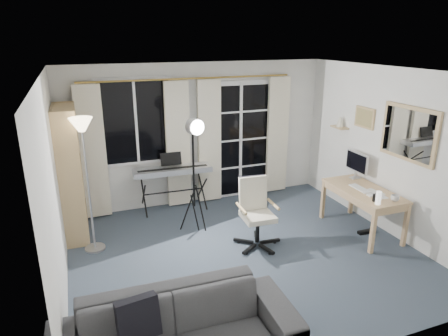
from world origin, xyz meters
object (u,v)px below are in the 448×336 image
(monitor, at_px, (357,163))
(mug, at_px, (395,197))
(desk, at_px, (363,195))
(keyboard_piano, at_px, (173,171))
(office_chair, at_px, (255,206))
(torchiere_lamp, at_px, (83,146))
(sofa, at_px, (176,325))
(bookshelf, at_px, (69,177))
(studio_light, at_px, (195,140))

(monitor, relative_size, mug, 4.39)
(desk, relative_size, mug, 11.46)
(keyboard_piano, distance_m, office_chair, 1.67)
(mug, bearing_deg, office_chair, 156.71)
(torchiere_lamp, xyz_separation_m, keyboard_piano, (1.33, 0.86, -0.78))
(mug, xyz_separation_m, sofa, (-3.31, -1.03, -0.30))
(bookshelf, xyz_separation_m, keyboard_piano, (1.57, 0.31, -0.20))
(desk, height_order, monitor, monitor)
(bookshelf, relative_size, desk, 1.51)
(bookshelf, height_order, sofa, bookshelf)
(monitor, bearing_deg, sofa, -149.03)
(bookshelf, distance_m, studio_light, 1.86)
(torchiere_lamp, height_order, office_chair, torchiere_lamp)
(keyboard_piano, relative_size, mug, 11.74)
(mug, bearing_deg, keyboard_piano, 138.88)
(bookshelf, distance_m, mug, 4.52)
(keyboard_piano, bearing_deg, bookshelf, -166.05)
(keyboard_piano, xyz_separation_m, mug, (2.53, -2.21, 0.02))
(torchiere_lamp, bearing_deg, bookshelf, 113.56)
(office_chair, relative_size, mug, 8.75)
(office_chair, xyz_separation_m, monitor, (1.83, 0.20, 0.36))
(bookshelf, distance_m, office_chair, 2.66)
(torchiere_lamp, xyz_separation_m, studio_light, (1.47, 0.00, -0.07))
(studio_light, height_order, monitor, studio_light)
(studio_light, bearing_deg, office_chair, -60.24)
(studio_light, xyz_separation_m, mug, (2.40, -1.35, -0.69))
(studio_light, height_order, desk, studio_light)
(desk, xyz_separation_m, mug, (0.10, -0.50, 0.14))
(torchiere_lamp, relative_size, office_chair, 1.91)
(sofa, bearing_deg, mug, 19.16)
(office_chair, height_order, desk, office_chair)
(torchiere_lamp, bearing_deg, monitor, -5.76)
(office_chair, bearing_deg, mug, -20.05)
(torchiere_lamp, bearing_deg, studio_light, 0.19)
(torchiere_lamp, height_order, keyboard_piano, torchiere_lamp)
(monitor, bearing_deg, bookshelf, 168.07)
(keyboard_piano, height_order, sofa, keyboard_piano)
(torchiere_lamp, height_order, sofa, torchiere_lamp)
(office_chair, height_order, mug, office_chair)
(mug, relative_size, sofa, 0.05)
(keyboard_piano, xyz_separation_m, desk, (2.43, -1.71, -0.11))
(torchiere_lamp, distance_m, studio_light, 1.47)
(mug, bearing_deg, torchiere_lamp, 160.75)
(bookshelf, distance_m, keyboard_piano, 1.62)
(studio_light, bearing_deg, torchiere_lamp, 162.44)
(bookshelf, bearing_deg, office_chair, -25.09)
(bookshelf, xyz_separation_m, torchiere_lamp, (0.24, -0.55, 0.58))
(torchiere_lamp, bearing_deg, keyboard_piano, 32.85)
(office_chair, bearing_deg, sofa, -128.38)
(mug, height_order, sofa, sofa)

